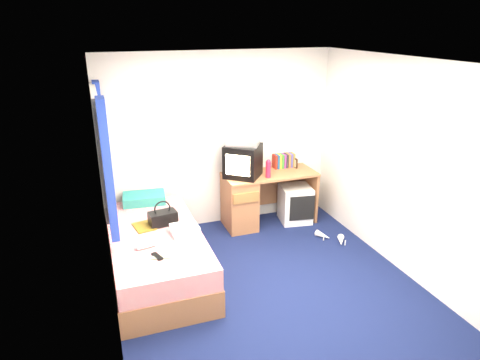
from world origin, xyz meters
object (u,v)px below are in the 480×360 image
object	(u,v)px
aerosol_can	(257,168)
white_heels	(332,238)
handbag	(163,218)
magazine	(144,227)
picture_frame	(295,163)
towel	(185,230)
vcr	(243,142)
colour_swatch_fan	(162,257)
storage_cube	(295,204)
remote_control	(157,256)
bed	(157,253)
desk	(251,198)
pillow	(144,198)
pink_water_bottle	(268,169)
crt_tv	(243,161)
water_bottle	(146,245)

from	to	relation	value
aerosol_can	white_heels	world-z (taller)	aerosol_can
handbag	magazine	xyz separation A→B (m)	(-0.22, -0.00, -0.08)
picture_frame	towel	xyz separation A→B (m)	(-1.88, -1.09, -0.23)
vcr	colour_swatch_fan	bearing A→B (deg)	-102.29
storage_cube	magazine	xyz separation A→B (m)	(-2.21, -0.60, 0.28)
remote_control	white_heels	xyz separation A→B (m)	(2.37, 0.57, -0.51)
bed	desk	world-z (taller)	desk
magazine	remote_control	xyz separation A→B (m)	(0.04, -0.71, 0.00)
pillow	pink_water_bottle	distance (m)	1.68
magazine	pillow	bearing A→B (deg)	82.15
storage_cube	magazine	world-z (taller)	magazine
picture_frame	aerosol_can	bearing A→B (deg)	-173.35
storage_cube	aerosol_can	size ratio (longest dim) A/B	3.12
pink_water_bottle	picture_frame	bearing A→B (deg)	25.57
storage_cube	remote_control	distance (m)	2.56
remote_control	handbag	bearing A→B (deg)	55.98
pillow	vcr	distance (m)	1.49
pillow	pink_water_bottle	xyz separation A→B (m)	(1.65, -0.18, 0.26)
vcr	picture_frame	bearing A→B (deg)	37.90
crt_tv	vcr	size ratio (longest dim) A/B	1.44
bed	picture_frame	xyz separation A→B (m)	(2.18, 0.95, 0.55)
bed	colour_swatch_fan	xyz separation A→B (m)	(-0.02, -0.58, 0.28)
bed	pillow	bearing A→B (deg)	89.99
water_bottle	remote_control	bearing A→B (deg)	-71.52
pillow	aerosol_can	world-z (taller)	aerosol_can
magazine	colour_swatch_fan	xyz separation A→B (m)	(0.08, -0.74, -0.00)
picture_frame	water_bottle	size ratio (longest dim) A/B	0.70
crt_tv	remote_control	world-z (taller)	crt_tv
aerosol_can	pillow	bearing A→B (deg)	-179.84
towel	remote_control	distance (m)	0.55
picture_frame	handbag	bearing A→B (deg)	-158.68
crt_tv	vcr	distance (m)	0.26
picture_frame	white_heels	bearing A→B (deg)	-81.78
vcr	aerosol_can	world-z (taller)	vcr
bed	colour_swatch_fan	bearing A→B (deg)	-91.62
handbag	pillow	bearing A→B (deg)	91.59
aerosol_can	handbag	size ratio (longest dim) A/B	0.50
picture_frame	pink_water_bottle	distance (m)	0.59
magazine	crt_tv	bearing A→B (deg)	25.42
desk	handbag	distance (m)	1.52
pink_water_bottle	magazine	bearing A→B (deg)	-163.15
desk	magazine	world-z (taller)	desk
vcr	white_heels	world-z (taller)	vcr
handbag	water_bottle	size ratio (longest dim) A/B	1.67
colour_swatch_fan	picture_frame	bearing A→B (deg)	34.70
remote_control	bed	bearing A→B (deg)	63.90
crt_tv	pink_water_bottle	distance (m)	0.36
crt_tv	white_heels	world-z (taller)	crt_tv
aerosol_can	colour_swatch_fan	distance (m)	2.16
colour_swatch_fan	desk	bearing A→B (deg)	43.90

